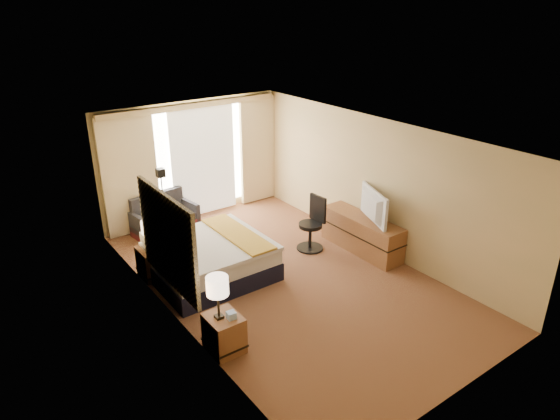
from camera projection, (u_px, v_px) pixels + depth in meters
floor at (286, 278)px, 8.86m from camera, size 4.20×7.00×0.02m
ceiling at (287, 135)px, 7.84m from camera, size 4.20×7.00×0.02m
wall_back at (192, 160)px, 10.95m from camera, size 4.20×0.02×2.60m
wall_front at (468, 308)px, 5.74m from camera, size 4.20×0.02×2.60m
wall_left at (171, 244)px, 7.21m from camera, size 0.02×7.00×2.60m
wall_right at (375, 185)px, 9.48m from camera, size 0.02×7.00×2.60m
headboard at (168, 240)px, 7.39m from camera, size 0.06×1.85×1.50m
nightstand_left at (224, 333)px, 6.96m from camera, size 0.45×0.52×0.55m
nightstand_right at (153, 262)px, 8.82m from camera, size 0.45×0.52×0.55m
media_dresser at (362, 234)px, 9.71m from camera, size 0.50×1.80×0.70m
window at (202, 157)px, 11.06m from camera, size 2.30×0.02×2.30m
curtains at (194, 156)px, 10.82m from camera, size 4.12×0.19×2.56m
bed at (210, 259)px, 8.78m from camera, size 1.95×1.78×0.95m
loveseat at (165, 220)px, 10.50m from camera, size 1.39×0.88×0.82m
floor_lamp at (162, 192)px, 9.65m from camera, size 0.20×0.20×1.60m
desk_chair at (313, 226)px, 9.74m from camera, size 0.52×0.52×1.08m
lamp_left at (217, 287)px, 6.63m from camera, size 0.31×0.31×0.64m
lamp_right at (149, 228)px, 8.50m from camera, size 0.26×0.26×0.55m
tissue_box at (231, 315)px, 6.79m from camera, size 0.12×0.12×0.11m
telephone at (155, 250)px, 8.59m from camera, size 0.20×0.16×0.07m
television at (369, 206)px, 9.30m from camera, size 0.53×1.04×0.61m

